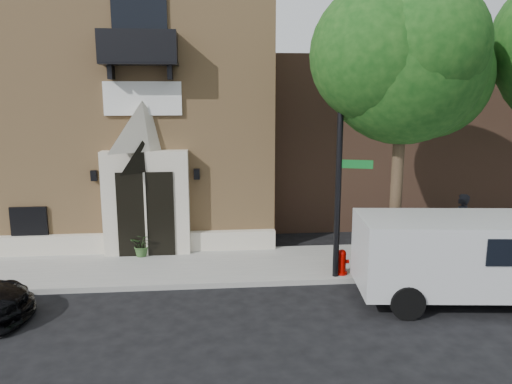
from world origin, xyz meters
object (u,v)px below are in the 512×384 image
cargo_van (474,256)px  dumpster (432,246)px  fire_hydrant (342,262)px  pedestrian_near (460,223)px  street_sign (340,167)px

cargo_van → dumpster: size_ratio=3.18×
fire_hydrant → pedestrian_near: (4.14, 1.53, 0.59)m
fire_hydrant → pedestrian_near: pedestrian_near is taller
pedestrian_near → dumpster: bearing=-3.3°
street_sign → fire_hydrant: 2.68m
cargo_van → fire_hydrant: bearing=153.5°
fire_hydrant → dumpster: bearing=11.2°
fire_hydrant → dumpster: 2.87m
cargo_van → dumpster: (0.02, 2.33, -0.48)m
cargo_van → dumpster: cargo_van is taller
cargo_van → street_sign: size_ratio=0.90×
street_sign → dumpster: (2.99, 0.67, -2.46)m
pedestrian_near → street_sign: bearing=-18.6°
street_sign → pedestrian_near: (4.32, 1.65, -2.08)m
cargo_van → fire_hydrant: size_ratio=7.69×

